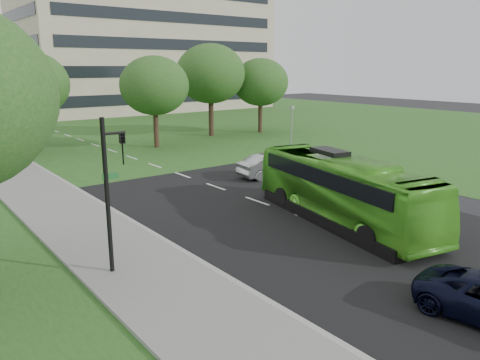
{
  "coord_description": "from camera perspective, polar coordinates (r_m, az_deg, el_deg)",
  "views": [
    {
      "loc": [
        -15.92,
        -13.04,
        7.26
      ],
      "look_at": [
        -1.72,
        5.33,
        1.6
      ],
      "focal_mm": 35.0,
      "sensor_mm": 36.0,
      "label": 1
    }
  ],
  "objects": [
    {
      "name": "tree_park_c",
      "position": [
        43.22,
        -10.41,
        11.24
      ],
      "size": [
        6.18,
        6.18,
        8.21
      ],
      "color": "black",
      "rests_on": "ground"
    },
    {
      "name": "tree_park_e",
      "position": [
        52.6,
        2.52,
        11.81
      ],
      "size": [
        6.11,
        6.11,
        8.15
      ],
      "color": "black",
      "rests_on": "ground"
    },
    {
      "name": "sedan",
      "position": [
        31.5,
        3.84,
        1.78
      ],
      "size": [
        4.81,
        2.1,
        1.54
      ],
      "primitive_type": "imported",
      "rotation": [
        0.0,
        0.0,
        1.47
      ],
      "color": "#A9A9AD",
      "rests_on": "ground"
    },
    {
      "name": "street_surfaces",
      "position": [
        39.68,
        -14.01,
        2.79
      ],
      "size": [
        120.0,
        120.0,
        0.15
      ],
      "color": "black",
      "rests_on": "ground"
    },
    {
      "name": "traffic_light",
      "position": [
        16.68,
        -15.41,
        -0.53
      ],
      "size": [
        0.9,
        0.23,
        5.62
      ],
      "rotation": [
        0.0,
        0.0,
        -0.01
      ],
      "color": "black",
      "rests_on": "ground"
    },
    {
      "name": "bus",
      "position": [
        22.66,
        12.38,
        -1.21
      ],
      "size": [
        4.81,
        11.48,
        3.11
      ],
      "primitive_type": "imported",
      "rotation": [
        0.0,
        0.0,
        -0.2
      ],
      "color": "#52B92B",
      "rests_on": "ground"
    },
    {
      "name": "camera_pole",
      "position": [
        42.25,
        6.32,
        7.11
      ],
      "size": [
        0.35,
        0.32,
        3.83
      ],
      "rotation": [
        0.0,
        0.0,
        -0.16
      ],
      "color": "gray",
      "rests_on": "ground"
    },
    {
      "name": "ground",
      "position": [
        21.82,
        12.29,
        -6.06
      ],
      "size": [
        160.0,
        160.0,
        0.0
      ],
      "primitive_type": "plane",
      "color": "black",
      "rests_on": "ground"
    },
    {
      "name": "tree_park_b",
      "position": [
        44.1,
        -24.25,
        10.58
      ],
      "size": [
        6.52,
        6.52,
        8.55
      ],
      "color": "black",
      "rests_on": "ground"
    },
    {
      "name": "office_building",
      "position": [
        84.18,
        -11.4,
        17.02
      ],
      "size": [
        40.1,
        20.1,
        25.0
      ],
      "color": "tan",
      "rests_on": "ground"
    },
    {
      "name": "tree_park_d",
      "position": [
        50.05,
        -3.61,
        12.79
      ],
      "size": [
        7.25,
        7.25,
        9.59
      ],
      "color": "black",
      "rests_on": "ground"
    }
  ]
}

